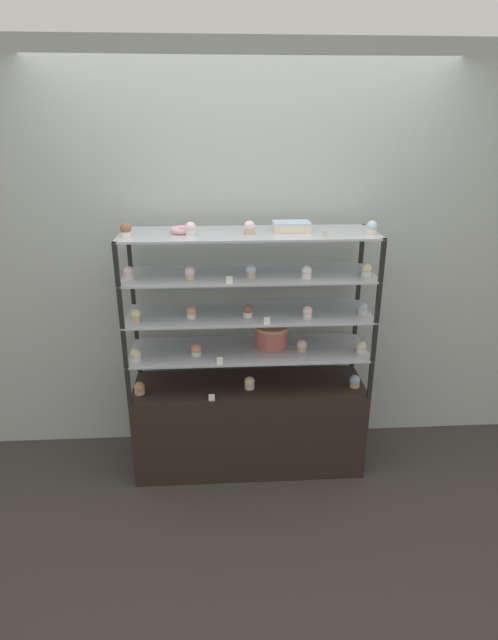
# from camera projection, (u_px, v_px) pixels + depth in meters

# --- Properties ---
(ground_plane) EXTENTS (20.00, 20.00, 0.00)m
(ground_plane) POSITION_uv_depth(u_px,v_px,m) (249.00, 461.00, 3.39)
(ground_plane) COLOR #38332D
(back_wall) EXTENTS (8.00, 0.05, 2.60)m
(back_wall) POSITION_uv_depth(u_px,v_px,m) (246.00, 261.00, 3.25)
(back_wall) COLOR #A8B2AD
(back_wall) RESTS_ON ground_plane
(display_base) EXTENTS (1.46, 0.43, 0.59)m
(display_base) POSITION_uv_depth(u_px,v_px,m) (249.00, 424.00, 3.28)
(display_base) COLOR black
(display_base) RESTS_ON ground_plane
(display_riser_lower) EXTENTS (1.46, 0.43, 0.24)m
(display_riser_lower) POSITION_uv_depth(u_px,v_px,m) (249.00, 351.00, 3.09)
(display_riser_lower) COLOR black
(display_riser_lower) RESTS_ON display_base
(display_riser_middle) EXTENTS (1.46, 0.43, 0.24)m
(display_riser_middle) POSITION_uv_depth(u_px,v_px,m) (249.00, 315.00, 3.00)
(display_riser_middle) COLOR black
(display_riser_middle) RESTS_ON display_riser_lower
(display_riser_upper) EXTENTS (1.46, 0.43, 0.24)m
(display_riser_upper) POSITION_uv_depth(u_px,v_px,m) (249.00, 276.00, 2.91)
(display_riser_upper) COLOR black
(display_riser_upper) RESTS_ON display_riser_middle
(display_riser_top) EXTENTS (1.46, 0.43, 0.24)m
(display_riser_top) POSITION_uv_depth(u_px,v_px,m) (249.00, 235.00, 2.82)
(display_riser_top) COLOR black
(display_riser_top) RESTS_ON display_riser_upper
(layer_cake_centerpiece) EXTENTS (0.21, 0.21, 0.14)m
(layer_cake_centerpiece) POSITION_uv_depth(u_px,v_px,m) (272.00, 336.00, 3.10)
(layer_cake_centerpiece) COLOR #C66660
(layer_cake_centerpiece) RESTS_ON display_riser_lower
(sheet_cake_frosted) EXTENTS (0.21, 0.15, 0.06)m
(sheet_cake_frosted) POSITION_uv_depth(u_px,v_px,m) (291.00, 227.00, 2.83)
(sheet_cake_frosted) COLOR beige
(sheet_cake_frosted) RESTS_ON display_riser_top
(cupcake_0) EXTENTS (0.06, 0.06, 0.08)m
(cupcake_0) POSITION_uv_depth(u_px,v_px,m) (140.00, 388.00, 3.04)
(cupcake_0) COLOR #CCB28C
(cupcake_0) RESTS_ON display_base
(cupcake_1) EXTENTS (0.06, 0.06, 0.08)m
(cupcake_1) POSITION_uv_depth(u_px,v_px,m) (250.00, 383.00, 3.10)
(cupcake_1) COLOR beige
(cupcake_1) RESTS_ON display_base
(cupcake_2) EXTENTS (0.06, 0.06, 0.08)m
(cupcake_2) POSITION_uv_depth(u_px,v_px,m) (355.00, 381.00, 3.12)
(cupcake_2) COLOR #CCB28C
(cupcake_2) RESTS_ON display_base
(price_tag_0) EXTENTS (0.04, 0.00, 0.04)m
(price_tag_0) POSITION_uv_depth(u_px,v_px,m) (212.00, 398.00, 2.97)
(price_tag_0) COLOR white
(price_tag_0) RESTS_ON display_base
(cupcake_3) EXTENTS (0.06, 0.06, 0.07)m
(cupcake_3) POSITION_uv_depth(u_px,v_px,m) (136.00, 355.00, 2.92)
(cupcake_3) COLOR white
(cupcake_3) RESTS_ON display_riser_lower
(cupcake_4) EXTENTS (0.06, 0.06, 0.07)m
(cupcake_4) POSITION_uv_depth(u_px,v_px,m) (196.00, 350.00, 2.99)
(cupcake_4) COLOR white
(cupcake_4) RESTS_ON display_riser_lower
(cupcake_5) EXTENTS (0.06, 0.06, 0.07)m
(cupcake_5) POSITION_uv_depth(u_px,v_px,m) (302.00, 346.00, 3.05)
(cupcake_5) COLOR #CCB28C
(cupcake_5) RESTS_ON display_riser_lower
(cupcake_6) EXTENTS (0.06, 0.06, 0.07)m
(cupcake_6) POSITION_uv_depth(u_px,v_px,m) (361.00, 347.00, 3.03)
(cupcake_6) COLOR white
(cupcake_6) RESTS_ON display_riser_lower
(price_tag_1) EXTENTS (0.04, 0.00, 0.04)m
(price_tag_1) POSITION_uv_depth(u_px,v_px,m) (220.00, 361.00, 2.88)
(price_tag_1) COLOR white
(price_tag_1) RESTS_ON display_riser_lower
(cupcake_7) EXTENTS (0.06, 0.06, 0.07)m
(cupcake_7) POSITION_uv_depth(u_px,v_px,m) (136.00, 315.00, 2.85)
(cupcake_7) COLOR #CCB28C
(cupcake_7) RESTS_ON display_riser_middle
(cupcake_8) EXTENTS (0.06, 0.06, 0.07)m
(cupcake_8) POSITION_uv_depth(u_px,v_px,m) (191.00, 312.00, 2.90)
(cupcake_8) COLOR white
(cupcake_8) RESTS_ON display_riser_middle
(cupcake_9) EXTENTS (0.06, 0.06, 0.07)m
(cupcake_9) POSITION_uv_depth(u_px,v_px,m) (248.00, 311.00, 2.92)
(cupcake_9) COLOR white
(cupcake_9) RESTS_ON display_riser_middle
(cupcake_10) EXTENTS (0.06, 0.06, 0.07)m
(cupcake_10) POSITION_uv_depth(u_px,v_px,m) (307.00, 312.00, 2.90)
(cupcake_10) COLOR beige
(cupcake_10) RESTS_ON display_riser_middle
(cupcake_11) EXTENTS (0.06, 0.06, 0.07)m
(cupcake_11) POSITION_uv_depth(u_px,v_px,m) (363.00, 308.00, 2.96)
(cupcake_11) COLOR beige
(cupcake_11) RESTS_ON display_riser_middle
(price_tag_2) EXTENTS (0.04, 0.00, 0.04)m
(price_tag_2) POSITION_uv_depth(u_px,v_px,m) (267.00, 321.00, 2.81)
(price_tag_2) COLOR white
(price_tag_2) RESTS_ON display_riser_middle
(cupcake_12) EXTENTS (0.06, 0.06, 0.07)m
(cupcake_12) POSITION_uv_depth(u_px,v_px,m) (129.00, 273.00, 2.79)
(cupcake_12) COLOR white
(cupcake_12) RESTS_ON display_riser_upper
(cupcake_13) EXTENTS (0.06, 0.06, 0.07)m
(cupcake_13) POSITION_uv_depth(u_px,v_px,m) (190.00, 273.00, 2.79)
(cupcake_13) COLOR #CCB28C
(cupcake_13) RESTS_ON display_riser_upper
(cupcake_14) EXTENTS (0.06, 0.06, 0.07)m
(cupcake_14) POSITION_uv_depth(u_px,v_px,m) (251.00, 271.00, 2.83)
(cupcake_14) COLOR #CCB28C
(cupcake_14) RESTS_ON display_riser_upper
(cupcake_15) EXTENTS (0.06, 0.06, 0.07)m
(cupcake_15) POSITION_uv_depth(u_px,v_px,m) (307.00, 272.00, 2.80)
(cupcake_15) COLOR white
(cupcake_15) RESTS_ON display_riser_upper
(cupcake_16) EXTENTS (0.06, 0.06, 0.07)m
(cupcake_16) POSITION_uv_depth(u_px,v_px,m) (366.00, 270.00, 2.85)
(cupcake_16) COLOR white
(cupcake_16) RESTS_ON display_riser_upper
(price_tag_3) EXTENTS (0.04, 0.00, 0.04)m
(price_tag_3) POSITION_uv_depth(u_px,v_px,m) (229.00, 280.00, 2.71)
(price_tag_3) COLOR white
(price_tag_3) RESTS_ON display_riser_upper
(cupcake_17) EXTENTS (0.06, 0.06, 0.07)m
(cupcake_17) POSITION_uv_depth(u_px,v_px,m) (126.00, 230.00, 2.70)
(cupcake_17) COLOR white
(cupcake_17) RESTS_ON display_riser_top
(cupcake_18) EXTENTS (0.06, 0.06, 0.07)m
(cupcake_18) POSITION_uv_depth(u_px,v_px,m) (191.00, 229.00, 2.74)
(cupcake_18) COLOR white
(cupcake_18) RESTS_ON display_riser_top
(cupcake_19) EXTENTS (0.06, 0.06, 0.07)m
(cupcake_19) POSITION_uv_depth(u_px,v_px,m) (249.00, 228.00, 2.77)
(cupcake_19) COLOR #CCB28C
(cupcake_19) RESTS_ON display_riser_top
(cupcake_20) EXTENTS (0.06, 0.06, 0.07)m
(cupcake_20) POSITION_uv_depth(u_px,v_px,m) (372.00, 228.00, 2.77)
(cupcake_20) COLOR beige
(cupcake_20) RESTS_ON display_riser_top
(price_tag_4) EXTENTS (0.04, 0.00, 0.04)m
(price_tag_4) POSITION_uv_depth(u_px,v_px,m) (325.00, 235.00, 2.65)
(price_tag_4) COLOR white
(price_tag_4) RESTS_ON display_riser_top
(donut_glazed) EXTENTS (0.14, 0.14, 0.03)m
(donut_glazed) POSITION_uv_depth(u_px,v_px,m) (182.00, 230.00, 2.80)
(donut_glazed) COLOR #EFB2BC
(donut_glazed) RESTS_ON display_riser_top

